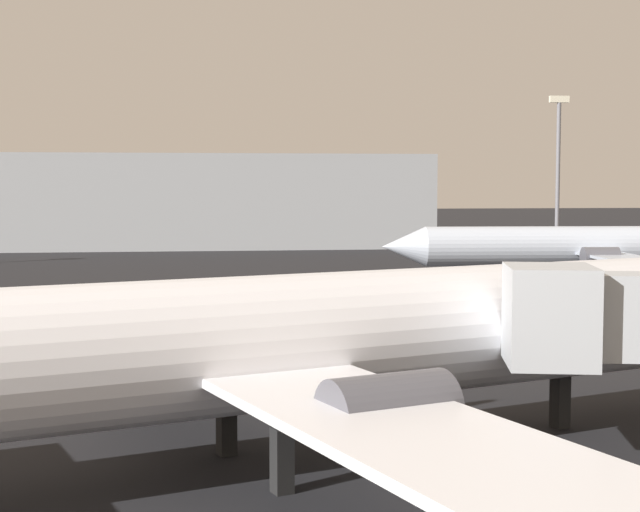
{
  "coord_description": "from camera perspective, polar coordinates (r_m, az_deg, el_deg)",
  "views": [
    {
      "loc": [
        -3.88,
        -13.65,
        8.19
      ],
      "look_at": [
        4.87,
        51.33,
        3.28
      ],
      "focal_mm": 54.04,
      "sensor_mm": 36.0,
      "label": 1
    }
  ],
  "objects": [
    {
      "name": "airplane_at_gate",
      "position": [
        27.74,
        -1.75,
        -5.06
      ],
      "size": [
        37.91,
        31.09,
        12.4
      ],
      "rotation": [
        0.0,
        0.0,
        0.34
      ],
      "color": "white",
      "rests_on": "ground_plane"
    },
    {
      "name": "airplane_on_taxiway",
      "position": [
        74.63,
        15.17,
        0.57
      ],
      "size": [
        29.54,
        20.27,
        9.87
      ],
      "rotation": [
        0.0,
        0.0,
        3.06
      ],
      "color": "#B2BCCC",
      "rests_on": "ground_plane"
    },
    {
      "name": "light_mast_right",
      "position": [
        120.28,
        13.92,
        5.33
      ],
      "size": [
        2.4,
        0.5,
        18.78
      ],
      "color": "slate",
      "rests_on": "ground_plane"
    },
    {
      "name": "terminal_building",
      "position": [
        128.18,
        -8.25,
        3.25
      ],
      "size": [
        64.22,
        19.91,
        11.96
      ],
      "primitive_type": "cube",
      "color": "#999EA3",
      "rests_on": "ground_plane"
    }
  ]
}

